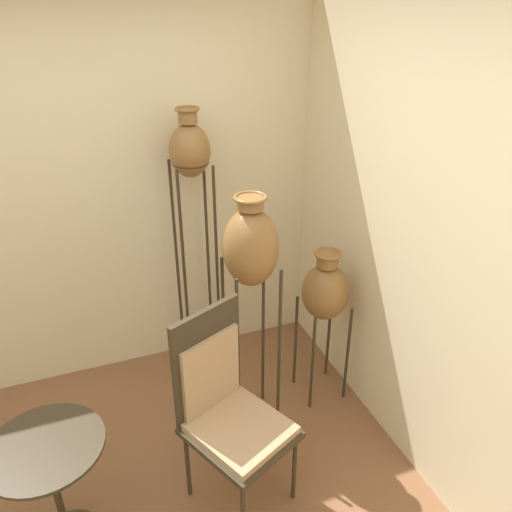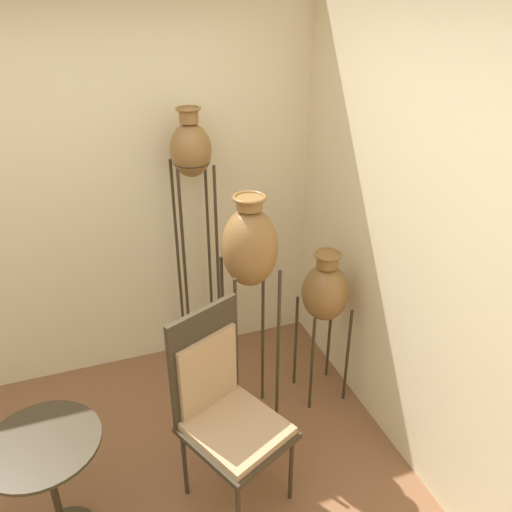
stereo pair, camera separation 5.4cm
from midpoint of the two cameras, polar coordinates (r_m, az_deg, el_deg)
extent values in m
cube|color=beige|center=(3.41, -19.86, 6.67)|extent=(7.28, 0.06, 2.70)
cube|color=beige|center=(2.49, 23.32, -1.45)|extent=(0.06, 7.28, 2.70)
cylinder|color=#382D1E|center=(3.37, -7.58, -2.88)|extent=(0.02, 0.02, 1.55)
cylinder|color=#382D1E|center=(3.42, -3.89, -2.25)|extent=(0.02, 0.02, 1.55)
cylinder|color=#382D1E|center=(3.57, -8.39, -1.16)|extent=(0.02, 0.02, 1.55)
cylinder|color=#382D1E|center=(3.61, -4.90, -0.59)|extent=(0.02, 0.02, 1.55)
torus|color=#382D1E|center=(3.19, -6.89, 10.60)|extent=(0.23, 0.23, 0.02)
ellipsoid|color=olive|center=(3.17, -6.97, 11.90)|extent=(0.26, 0.26, 0.33)
cylinder|color=olive|center=(3.12, -7.19, 15.62)|extent=(0.12, 0.12, 0.08)
torus|color=olive|center=(3.11, -7.23, 16.38)|extent=(0.15, 0.15, 0.02)
cylinder|color=#382D1E|center=(2.96, -1.70, -12.22)|extent=(0.02, 0.02, 1.14)
cylinder|color=#382D1E|center=(3.04, 3.05, -11.16)|extent=(0.02, 0.02, 1.14)
cylinder|color=#382D1E|center=(3.16, -3.19, -9.40)|extent=(0.02, 0.02, 1.14)
cylinder|color=#382D1E|center=(3.23, 1.27, -8.48)|extent=(0.02, 0.02, 1.14)
torus|color=#382D1E|center=(2.78, -0.15, -0.92)|extent=(0.27, 0.27, 0.02)
ellipsoid|color=olive|center=(2.74, -0.16, 0.98)|extent=(0.31, 0.31, 0.46)
cylinder|color=olive|center=(2.63, -0.16, 6.05)|extent=(0.14, 0.14, 0.06)
torus|color=olive|center=(2.62, -0.16, 6.70)|extent=(0.18, 0.18, 0.02)
cylinder|color=#382D1E|center=(3.31, 6.89, -12.26)|extent=(0.02, 0.02, 0.72)
cylinder|color=#382D1E|center=(3.41, 10.86, -11.20)|extent=(0.02, 0.02, 0.72)
cylinder|color=#382D1E|center=(3.49, 5.01, -9.76)|extent=(0.02, 0.02, 0.72)
cylinder|color=#382D1E|center=(3.59, 8.81, -8.85)|extent=(0.02, 0.02, 0.72)
torus|color=#382D1E|center=(3.24, 8.30, -5.42)|extent=(0.27, 0.27, 0.02)
ellipsoid|color=olive|center=(3.19, 8.40, -4.14)|extent=(0.30, 0.30, 0.38)
cylinder|color=olive|center=(3.08, 8.68, -0.49)|extent=(0.14, 0.14, 0.08)
torus|color=olive|center=(3.06, 8.73, 0.20)|extent=(0.18, 0.18, 0.02)
cylinder|color=#382D1E|center=(2.90, 4.61, -23.04)|extent=(0.02, 0.02, 0.46)
cylinder|color=#382D1E|center=(2.93, -7.58, -22.46)|extent=(0.02, 0.02, 0.46)
cylinder|color=#382D1E|center=(3.09, -1.65, -18.80)|extent=(0.02, 0.02, 0.46)
cube|color=#382D1E|center=(2.72, -1.60, -19.56)|extent=(0.62, 0.64, 0.03)
cube|color=tan|center=(2.69, -1.61, -19.05)|extent=(0.57, 0.59, 0.04)
cube|color=#382D1E|center=(2.62, -5.28, -11.88)|extent=(0.40, 0.21, 0.63)
cube|color=tan|center=(2.65, -4.84, -13.20)|extent=(0.34, 0.18, 0.44)
cylinder|color=#382D1E|center=(2.83, -21.49, -23.84)|extent=(0.04, 0.04, 0.64)
cylinder|color=#382D1E|center=(2.59, -22.78, -19.18)|extent=(0.54, 0.54, 0.02)
camera|label=1|loc=(0.03, -89.49, 0.26)|focal=35.00mm
camera|label=2|loc=(0.03, 90.51, -0.26)|focal=35.00mm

